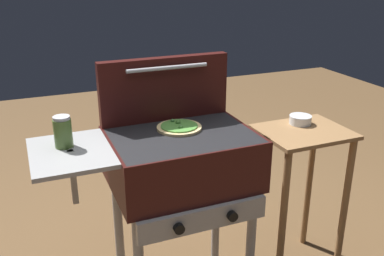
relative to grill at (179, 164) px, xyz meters
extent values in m
cube|color=#38110F|center=(0.01, 0.00, 0.02)|extent=(0.64, 0.48, 0.24)
cube|color=black|center=(0.01, 0.00, 0.14)|extent=(0.61, 0.46, 0.01)
cube|color=#A1A1A1|center=(-0.47, 0.00, 0.13)|extent=(0.32, 0.41, 0.02)
cube|color=#A1A1A1|center=(-0.47, 0.00, 0.02)|extent=(0.02, 0.02, 0.24)
cube|color=#A1A1A1|center=(0.01, -0.25, -0.15)|extent=(0.58, 0.02, 0.10)
cylinder|color=black|center=(-0.11, -0.27, -0.15)|extent=(0.04, 0.02, 0.04)
cylinder|color=black|center=(0.13, -0.27, -0.15)|extent=(0.04, 0.02, 0.04)
cylinder|color=#A1A1A1|center=(0.28, -0.19, -0.43)|extent=(0.04, 0.04, 0.66)
cylinder|color=#A1A1A1|center=(-0.26, 0.19, -0.43)|extent=(0.04, 0.04, 0.66)
cylinder|color=#A1A1A1|center=(0.28, 0.19, -0.43)|extent=(0.04, 0.04, 0.66)
cube|color=#38110F|center=(0.01, 0.22, 0.29)|extent=(0.63, 0.05, 0.30)
cylinder|color=#B7B7BC|center=(0.01, 0.17, 0.40)|extent=(0.38, 0.02, 0.02)
cylinder|color=#E0C17F|center=(0.03, 0.06, 0.15)|extent=(0.20, 0.20, 0.01)
cylinder|color=#4C8C38|center=(0.03, 0.06, 0.16)|extent=(0.17, 0.17, 0.01)
sphere|color=#47793E|center=(0.01, 0.12, 0.17)|extent=(0.02, 0.02, 0.02)
sphere|color=#467832|center=(0.03, 0.09, 0.17)|extent=(0.02, 0.02, 0.02)
sphere|color=#4E7F40|center=(0.02, 0.03, 0.17)|extent=(0.02, 0.02, 0.02)
cylinder|color=#4C6B2D|center=(-0.48, 0.05, 0.20)|extent=(0.07, 0.07, 0.12)
cylinder|color=silver|center=(-0.48, 0.05, 0.27)|extent=(0.07, 0.07, 0.01)
cube|color=olive|center=(0.67, 0.00, 0.05)|extent=(0.44, 0.36, 0.02)
cylinder|color=olive|center=(0.48, -0.15, -0.36)|extent=(0.04, 0.04, 0.80)
cylinder|color=olive|center=(0.86, -0.15, -0.36)|extent=(0.04, 0.04, 0.80)
cylinder|color=olive|center=(0.48, 0.15, -0.36)|extent=(0.04, 0.04, 0.80)
cylinder|color=olive|center=(0.86, 0.15, -0.36)|extent=(0.04, 0.04, 0.80)
cylinder|color=silver|center=(0.71, 0.09, 0.09)|extent=(0.11, 0.11, 0.04)
cylinder|color=#996B47|center=(0.71, 0.09, 0.08)|extent=(0.09, 0.09, 0.02)
camera|label=1|loc=(-0.62, -1.65, 0.85)|focal=40.45mm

